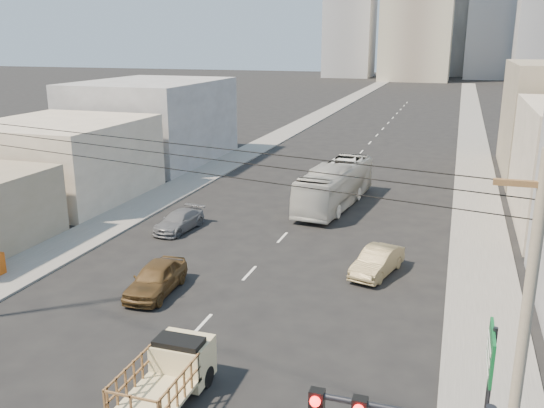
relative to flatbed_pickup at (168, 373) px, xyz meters
The scene contains 17 objects.
sidewalk_left 68.62m from the flatbed_pickup, 100.92° to the left, with size 3.50×180.00×0.12m, color slate.
sidewalk_right 68.19m from the flatbed_pickup, 81.14° to the left, with size 3.50×180.00×0.12m, color slate.
lane_dashes 50.40m from the flatbed_pickup, 91.42° to the left, with size 0.15×104.00×0.01m.
flatbed_pickup is the anchor object (origin of this frame).
city_bus 25.46m from the flatbed_pickup, 89.22° to the left, with size 2.65×11.32×3.15m, color #B7B8B4.
sedan_brown 9.02m from the flatbed_pickup, 121.66° to the left, with size 1.80×4.48×1.53m, color brown.
sedan_tan 14.32m from the flatbed_pickup, 68.77° to the left, with size 1.49×4.27×1.41m, color #8F7D53.
sedan_grey 18.56m from the flatbed_pickup, 115.72° to the left, with size 1.75×4.30×1.25m, color slate.
green_sign 10.32m from the flatbed_pickup, ahead, with size 0.18×1.60×5.00m.
utility_pole 11.62m from the flatbed_pickup, 19.49° to the right, with size 1.80×0.24×10.00m.
overhead_wires 8.05m from the flatbed_pickup, 138.01° to the right, with size 23.01×5.02×0.72m.
bldg_left_mid 29.51m from the flatbed_pickup, 133.46° to the left, with size 11.00×12.00×6.00m, color #B4A691.
bldg_left_far 41.98m from the flatbed_pickup, 119.71° to the left, with size 12.00×16.00×8.00m, color gray.
midrise_ne 184.11m from the flatbed_pickup, 84.75° to the left, with size 16.00×16.00×40.00m, color #95969D.
midrise_nw 180.16m from the flatbed_pickup, 98.73° to the left, with size 15.00×15.00×34.00m, color #95969D.
midrise_back 198.53m from the flatbed_pickup, 88.62° to the left, with size 18.00×18.00×44.00m, color gray.
midrise_east 165.40m from the flatbed_pickup, 79.96° to the left, with size 14.00×14.00×28.00m, color #95969D.
Camera 1 is at (9.86, -12.57, 11.94)m, focal length 38.00 mm.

